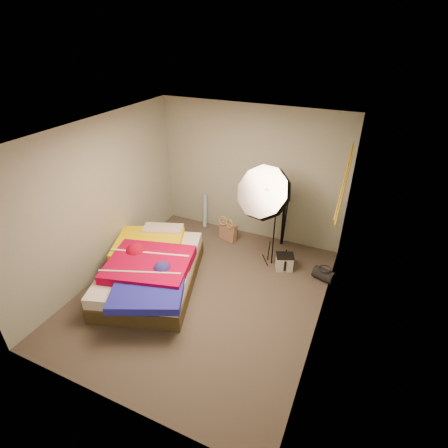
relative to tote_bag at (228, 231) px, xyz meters
The scene contains 15 objects.
floor 1.62m from the tote_bag, 80.67° to the right, with size 4.00×4.00×0.00m, color #4A4038.
ceiling 2.82m from the tote_bag, 80.67° to the right, with size 4.00×4.00×0.00m, color silver.
wall_back 1.17m from the tote_bag, 57.68° to the left, with size 3.50×3.50×0.00m, color gray.
wall_front 3.75m from the tote_bag, 85.84° to the right, with size 3.50×3.50×0.00m, color gray.
wall_left 2.43m from the tote_bag, 133.17° to the right, with size 4.00×4.00×0.00m, color gray.
wall_right 2.78m from the tote_bag, 38.30° to the right, with size 4.00×4.00×0.00m, color gray.
tote_bag is the anchor object (origin of this frame).
wrapping_roll 0.74m from the tote_bag, 154.27° to the left, with size 0.08×0.08×0.67m, color #5686B4.
camera_case 1.34m from the tote_bag, 20.76° to the right, with size 0.27×0.19×0.27m, color beige.
duffel_bag 1.97m from the tote_bag, 14.18° to the right, with size 0.20×0.20×0.34m, color black.
wall_stripe_upper 2.84m from the tote_bag, 26.39° to the right, with size 0.02×1.10×0.10m, color gold.
wall_stripe_lower 2.64m from the tote_bag, 20.34° to the right, with size 0.02×1.10×0.10m, color gold.
bed 1.81m from the tote_bag, 108.64° to the right, with size 1.94×2.31×0.57m.
photo_umbrella 1.50m from the tote_bag, 29.39° to the right, with size 1.17×0.92×1.87m.
camera_tripod 1.14m from the tote_bag, 15.88° to the left, with size 0.08×0.08×1.16m.
Camera 1 is at (2.02, -3.66, 3.65)m, focal length 28.00 mm.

